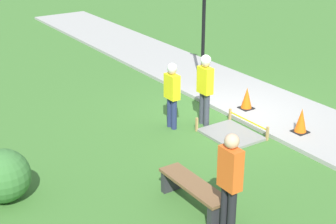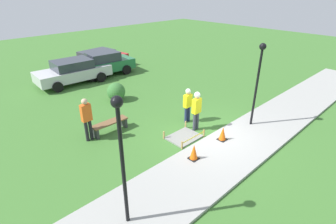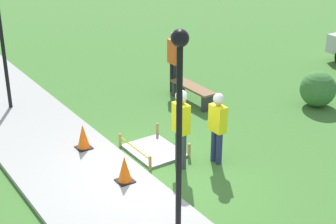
# 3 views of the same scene
# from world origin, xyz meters

# --- Properties ---
(ground_plane) EXTENTS (60.00, 60.00, 0.00)m
(ground_plane) POSITION_xyz_m (0.00, 0.00, 0.00)
(ground_plane) COLOR #3D702D
(sidewalk) EXTENTS (28.00, 2.50, 0.10)m
(sidewalk) POSITION_xyz_m (0.00, -1.25, 0.05)
(sidewalk) COLOR #9E9E99
(sidewalk) RESTS_ON ground_plane
(wet_concrete_patch) EXTENTS (1.39, 1.10, 0.35)m
(wet_concrete_patch) POSITION_xyz_m (-0.98, 0.69, 0.04)
(wet_concrete_patch) COLOR gray
(wet_concrete_patch) RESTS_ON ground_plane
(traffic_cone_near_patch) EXTENTS (0.34, 0.34, 0.60)m
(traffic_cone_near_patch) POSITION_xyz_m (-1.89, -0.66, 0.40)
(traffic_cone_near_patch) COLOR black
(traffic_cone_near_patch) RESTS_ON sidewalk
(traffic_cone_far_patch) EXTENTS (0.34, 0.34, 0.58)m
(traffic_cone_far_patch) POSITION_xyz_m (-0.06, -0.61, 0.38)
(traffic_cone_far_patch) COLOR black
(traffic_cone_far_patch) RESTS_ON sidewalk
(park_bench) EXTENTS (1.63, 0.44, 0.50)m
(park_bench) POSITION_xyz_m (-2.94, 3.26, 0.35)
(park_bench) COLOR #2D2D33
(park_bench) RESTS_ON ground_plane
(worker_supervisor) EXTENTS (0.40, 0.24, 1.66)m
(worker_supervisor) POSITION_xyz_m (0.21, 1.59, 0.97)
(worker_supervisor) COLOR navy
(worker_supervisor) RESTS_ON ground_plane
(worker_assistant) EXTENTS (0.40, 0.26, 1.80)m
(worker_assistant) POSITION_xyz_m (-0.08, 0.82, 1.08)
(worker_assistant) COLOR #383D47
(worker_assistant) RESTS_ON ground_plane
(bystander_in_orange_shirt) EXTENTS (0.40, 0.24, 1.87)m
(bystander_in_orange_shirt) POSITION_xyz_m (-3.93, 3.28, 1.07)
(bystander_in_orange_shirt) COLOR black
(bystander_in_orange_shirt) RESTS_ON ground_plane
(lamppost_near) EXTENTS (0.28, 0.28, 3.65)m
(lamppost_near) POSITION_xyz_m (2.00, -0.70, 2.51)
(lamppost_near) COLOR black
(lamppost_near) RESTS_ON sidewalk
(lamppost_far) EXTENTS (0.28, 0.28, 3.64)m
(lamppost_far) POSITION_xyz_m (-5.28, -1.28, 2.51)
(lamppost_far) COLOR black
(lamppost_far) RESTS_ON sidewalk
(parked_car_red) EXTENTS (4.90, 2.47, 1.45)m
(parked_car_red) POSITION_xyz_m (1.48, 11.91, 0.76)
(parked_car_red) COLOR red
(parked_car_red) RESTS_ON ground_plane
(parked_car_silver) EXTENTS (4.71, 2.35, 1.52)m
(parked_car_silver) POSITION_xyz_m (-1.16, 10.40, 0.78)
(parked_car_silver) COLOR #BCBCC1
(parked_car_silver) RESTS_ON ground_plane
(parked_car_green) EXTENTS (4.31, 2.24, 1.61)m
(parked_car_green) POSITION_xyz_m (1.18, 10.50, 0.82)
(parked_car_green) COLOR #236B3D
(parked_car_green) RESTS_ON ground_plane
(shrub_rounded_near) EXTENTS (1.01, 1.01, 1.01)m
(shrub_rounded_near) POSITION_xyz_m (-0.78, 6.02, 0.50)
(shrub_rounded_near) COLOR #387033
(shrub_rounded_near) RESTS_ON ground_plane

